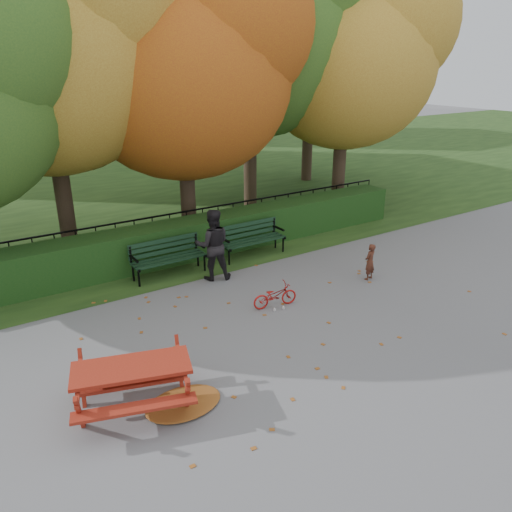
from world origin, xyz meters
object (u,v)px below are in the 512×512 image
tree_c (196,62)px  picnic_table (132,375)px  bench_right (251,237)px  adult (213,245)px  bench_left (167,255)px  tree_e (359,53)px  tree_d (265,22)px  tree_g (321,47)px  tree_b (58,37)px  bicycle (275,295)px  child (370,262)px

tree_c → picnic_table: (-4.61, -6.61, -4.26)m
tree_c → bench_right: 4.87m
tree_c → bench_right: bearing=-83.3°
bench_right → picnic_table: bench_right is taller
adult → bench_left: bearing=-22.1°
tree_e → bench_right: size_ratio=4.53×
tree_d → picnic_table: bearing=-134.2°
bench_left → adult: (0.82, -0.80, 0.34)m
tree_c → picnic_table: bearing=-124.9°
bench_left → bench_right: 2.40m
tree_c → tree_d: 3.50m
tree_c → tree_d: size_ratio=0.84×
tree_e → adult: 8.67m
tree_g → picnic_table: bearing=-139.3°
bench_left → bench_right: (2.40, 0.00, 0.00)m
tree_b → tree_d: size_ratio=0.92×
bicycle → bench_right: bearing=-13.3°
tree_b → adult: 6.27m
tree_d → tree_g: bearing=29.6°
tree_d → tree_b: bearing=-175.6°
tree_b → child: bearing=-49.6°
bench_left → bicycle: 3.06m
child → bicycle: bearing=-15.4°
tree_c → tree_g: 8.43m
tree_b → tree_d: 6.37m
bench_right → bicycle: bearing=-113.2°
tree_c → child: (1.75, -5.13, -4.38)m
tree_c → tree_g: tree_g is taller
bench_left → bicycle: bearing=-66.9°
tree_b → tree_g: (10.78, 3.02, -0.03)m
bench_right → tree_d: bearing=51.8°
bench_left → tree_g: bearing=32.2°
picnic_table → bench_left: bearing=77.8°
picnic_table → child: child is taller
child → tree_g: bearing=-136.8°
child → adult: size_ratio=0.52×
tree_g → child: tree_g is taller
tree_c → bench_right: (0.27, -2.26, -4.30)m
bicycle → bench_left: bearing=33.0°
tree_b → adult: size_ratio=5.13×
tree_g → bench_right: (-7.23, -6.06, -4.85)m
bicycle → tree_e: bearing=-43.8°
tree_b → tree_c: 3.42m
tree_e → bicycle: bearing=-143.7°
tree_d → tree_g: tree_d is taller
tree_e → bench_left: (-7.82, -2.07, -4.56)m
child → tree_d: bearing=-115.5°
picnic_table → tree_b: bearing=97.2°
adult → bench_right: bearing=-130.9°
tree_g → picnic_table: size_ratio=4.19×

